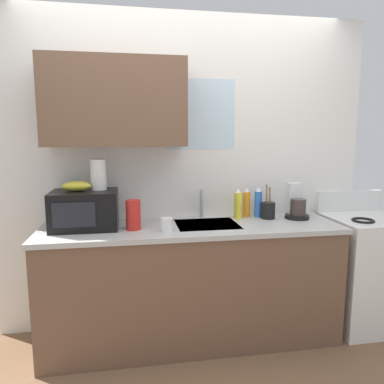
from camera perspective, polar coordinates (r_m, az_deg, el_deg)
name	(u,v)px	position (r m, az deg, el deg)	size (l,w,h in m)	color
kitchen_wall_assembly	(172,160)	(2.90, -3.19, 5.10)	(2.98, 0.42, 2.50)	white
counter_unit	(192,282)	(2.83, 0.05, -13.96)	(2.21, 0.63, 0.90)	brown
sink_faucet	(201,204)	(2.92, 1.50, -1.85)	(0.03, 0.03, 0.23)	#B2B5BA
stove_range	(364,270)	(3.37, 25.52, -11.04)	(0.60, 0.60, 1.08)	white
microwave	(85,210)	(2.69, -16.54, -2.68)	(0.46, 0.35, 0.27)	black
banana_bunch	(76,186)	(2.67, -17.75, 0.88)	(0.20, 0.11, 0.07)	gold
paper_towel_roll	(98,174)	(2.70, -14.52, 2.69)	(0.11, 0.11, 0.22)	white
coffee_maker	(296,205)	(3.03, 16.05, -1.98)	(0.19, 0.21, 0.28)	black
dish_soap_bottle_yellow	(238,204)	(2.90, 7.26, -1.95)	(0.06, 0.06, 0.25)	yellow
dish_soap_bottle_orange	(247,203)	(2.99, 8.59, -1.73)	(0.06, 0.06, 0.24)	orange
dish_soap_bottle_blue	(258,203)	(3.00, 10.38, -1.69)	(0.06, 0.06, 0.25)	blue
cereal_canister	(133,215)	(2.58, -9.24, -3.58)	(0.10, 0.10, 0.21)	red
mug_white	(167,225)	(2.52, -4.02, -5.16)	(0.08, 0.08, 0.10)	white
utensil_crock	(268,210)	(2.96, 11.90, -2.78)	(0.11, 0.11, 0.28)	black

